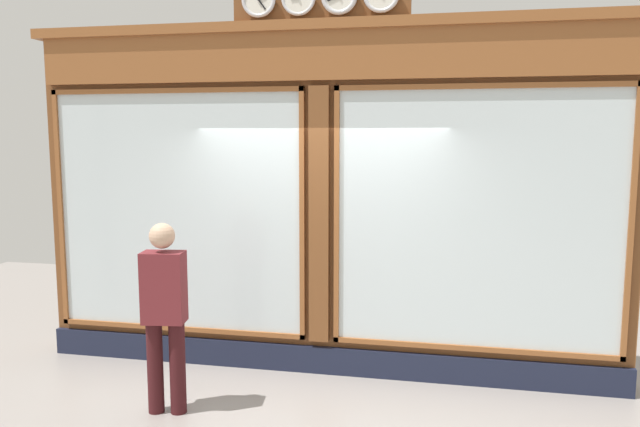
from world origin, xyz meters
name	(u,v)px	position (x,y,z in m)	size (l,w,h in m)	color
shop_facade	(323,200)	(0.00, -0.13, 1.78)	(6.12, 0.42, 4.00)	brown
pedestrian	(164,310)	(1.13, 1.18, 0.93)	(0.39, 0.27, 1.69)	#3A1316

